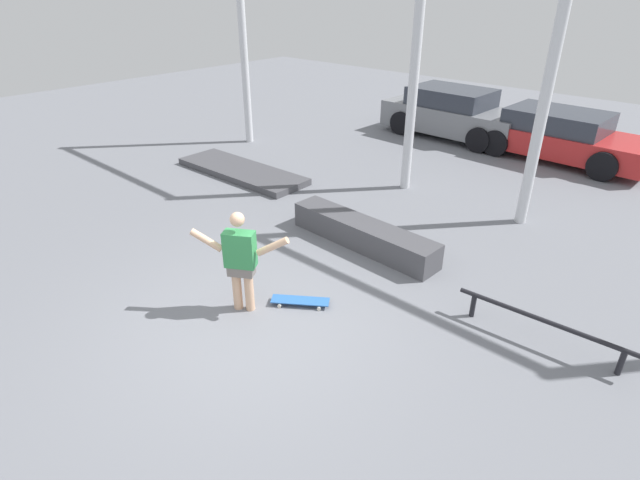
% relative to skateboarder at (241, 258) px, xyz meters
% --- Properties ---
extents(ground_plane, '(36.00, 36.00, 0.00)m').
position_rel_skateboarder_xyz_m(ground_plane, '(0.42, -0.16, -0.80)').
color(ground_plane, slate).
extents(skateboarder, '(1.20, 0.78, 1.47)m').
position_rel_skateboarder_xyz_m(skateboarder, '(0.00, 0.00, 0.00)').
color(skateboarder, '#DBAD89').
rests_on(skateboarder, ground_plane).
extents(skateboard, '(0.79, 0.65, 0.08)m').
position_rel_skateboarder_xyz_m(skateboard, '(0.51, 0.59, -0.74)').
color(skateboard, '#2D66B2').
rests_on(skateboard, ground_plane).
extents(grind_box, '(2.85, 0.65, 0.44)m').
position_rel_skateboarder_xyz_m(grind_box, '(0.09, 2.56, -0.58)').
color(grind_box, '#47474C').
rests_on(grind_box, ground_plane).
extents(manual_pad, '(3.44, 1.17, 0.15)m').
position_rel_skateboarder_xyz_m(manual_pad, '(-4.18, 3.46, -0.73)').
color(manual_pad, '#47474C').
rests_on(manual_pad, ground_plane).
extents(grind_rail, '(2.19, 0.18, 0.37)m').
position_rel_skateboarder_xyz_m(grind_rail, '(3.33, 2.01, -0.51)').
color(grind_rail, black).
rests_on(grind_rail, ground_plane).
extents(canopy_support_left, '(5.38, 0.20, 5.64)m').
position_rel_skateboarder_xyz_m(canopy_support_left, '(-3.46, 5.32, 2.64)').
color(canopy_support_left, silver).
rests_on(canopy_support_left, ground_plane).
extents(parked_car_grey, '(4.02, 1.92, 1.36)m').
position_rel_skateboarder_xyz_m(parked_car_grey, '(-2.10, 9.55, -0.14)').
color(parked_car_grey, slate).
rests_on(parked_car_grey, ground_plane).
extents(parked_car_red, '(4.19, 1.98, 1.21)m').
position_rel_skateboarder_xyz_m(parked_car_red, '(0.87, 9.52, -0.20)').
color(parked_car_red, red).
rests_on(parked_car_red, ground_plane).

